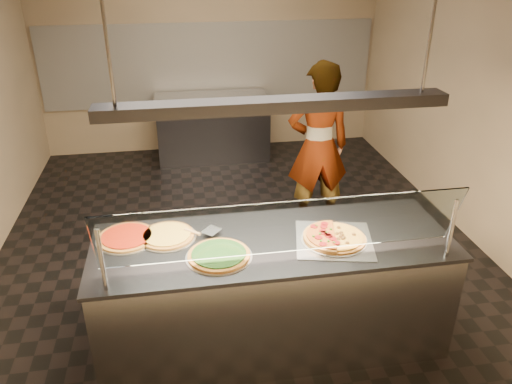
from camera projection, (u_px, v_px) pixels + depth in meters
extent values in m
cube|color=black|center=(240.00, 246.00, 5.34)|extent=(5.00, 6.00, 0.02)
cube|color=tan|center=(210.00, 50.00, 7.34)|extent=(5.00, 0.02, 3.00)
cube|color=tan|center=(337.00, 323.00, 2.01)|extent=(5.00, 0.02, 3.00)
cube|color=tan|center=(483.00, 97.00, 5.05)|extent=(0.02, 6.00, 3.00)
cube|color=silver|center=(211.00, 64.00, 7.40)|extent=(4.90, 0.02, 1.20)
cube|color=#B7B7BC|center=(272.00, 293.00, 3.87)|extent=(2.60, 0.90, 0.90)
cube|color=#333337|center=(273.00, 242.00, 3.66)|extent=(2.64, 0.94, 0.03)
cylinder|color=#B7B7BC|center=(102.00, 260.00, 3.03)|extent=(0.03, 0.03, 0.44)
cylinder|color=#B7B7BC|center=(452.00, 228.00, 3.38)|extent=(0.03, 0.03, 0.44)
cube|color=white|center=(284.00, 228.00, 3.22)|extent=(2.40, 0.18, 0.47)
cube|color=silver|center=(334.00, 240.00, 3.65)|extent=(0.66, 0.66, 0.01)
cylinder|color=silver|center=(334.00, 239.00, 3.65)|extent=(0.49, 0.49, 0.01)
cylinder|color=maroon|center=(324.00, 223.00, 3.77)|extent=(0.06, 0.06, 0.01)
cylinder|color=maroon|center=(323.00, 226.00, 3.73)|extent=(0.06, 0.06, 0.01)
cylinder|color=maroon|center=(314.00, 226.00, 3.73)|extent=(0.06, 0.06, 0.01)
cylinder|color=maroon|center=(323.00, 230.00, 3.67)|extent=(0.06, 0.06, 0.01)
cylinder|color=maroon|center=(323.00, 232.00, 3.64)|extent=(0.06, 0.06, 0.01)
cylinder|color=maroon|center=(328.00, 234.00, 3.63)|extent=(0.06, 0.06, 0.01)
cylinder|color=maroon|center=(318.00, 237.00, 3.59)|extent=(0.06, 0.06, 0.01)
cylinder|color=maroon|center=(329.00, 235.00, 3.61)|extent=(0.06, 0.06, 0.01)
cylinder|color=maroon|center=(323.00, 243.00, 3.51)|extent=(0.06, 0.06, 0.01)
cylinder|color=maroon|center=(332.00, 238.00, 3.58)|extent=(0.06, 0.06, 0.01)
cylinder|color=maroon|center=(336.00, 242.00, 3.53)|extent=(0.06, 0.06, 0.01)
cube|color=#19590F|center=(331.00, 229.00, 3.69)|extent=(0.02, 0.02, 0.01)
cube|color=#19590F|center=(316.00, 225.00, 3.73)|extent=(0.02, 0.02, 0.01)
cube|color=#19590F|center=(327.00, 232.00, 3.65)|extent=(0.02, 0.01, 0.01)
cube|color=#19590F|center=(320.00, 233.00, 3.63)|extent=(0.02, 0.02, 0.01)
cube|color=#19590F|center=(313.00, 236.00, 3.60)|extent=(0.02, 0.02, 0.01)
cube|color=#19590F|center=(321.00, 240.00, 3.55)|extent=(0.01, 0.02, 0.01)
cube|color=#19590F|center=(328.00, 240.00, 3.54)|extent=(0.02, 0.02, 0.01)
cube|color=#19590F|center=(334.00, 242.00, 3.52)|extent=(0.02, 0.02, 0.01)
sphere|color=#513014|center=(338.00, 238.00, 3.60)|extent=(0.03, 0.03, 0.03)
sphere|color=#513014|center=(347.00, 243.00, 3.55)|extent=(0.03, 0.03, 0.03)
sphere|color=#513014|center=(343.00, 238.00, 3.61)|extent=(0.03, 0.03, 0.03)
sphere|color=#513014|center=(344.00, 237.00, 3.62)|extent=(0.03, 0.03, 0.03)
sphere|color=#513014|center=(341.00, 236.00, 3.63)|extent=(0.03, 0.03, 0.03)
sphere|color=#513014|center=(354.00, 234.00, 3.66)|extent=(0.03, 0.03, 0.03)
sphere|color=#513014|center=(342.00, 234.00, 3.66)|extent=(0.03, 0.03, 0.03)
sphere|color=#513014|center=(341.00, 232.00, 3.68)|extent=(0.03, 0.03, 0.03)
sphere|color=#513014|center=(337.00, 233.00, 3.67)|extent=(0.03, 0.03, 0.03)
sphere|color=#513014|center=(338.00, 227.00, 3.75)|extent=(0.03, 0.03, 0.03)
cylinder|color=silver|center=(219.00, 256.00, 3.46)|extent=(0.47, 0.47, 0.01)
cylinder|color=#985E25|center=(219.00, 255.00, 3.45)|extent=(0.44, 0.44, 0.02)
cylinder|color=#123613|center=(219.00, 253.00, 3.45)|extent=(0.38, 0.38, 0.01)
cylinder|color=silver|center=(167.00, 236.00, 3.70)|extent=(0.43, 0.43, 0.01)
cylinder|color=#985E25|center=(167.00, 235.00, 3.69)|extent=(0.40, 0.40, 0.02)
cylinder|color=gold|center=(167.00, 234.00, 3.69)|extent=(0.35, 0.35, 0.01)
cylinder|color=silver|center=(127.00, 238.00, 3.68)|extent=(0.45, 0.45, 0.01)
cylinder|color=#985E25|center=(127.00, 237.00, 3.67)|extent=(0.42, 0.42, 0.02)
cylinder|color=maroon|center=(127.00, 235.00, 3.67)|extent=(0.37, 0.37, 0.01)
cube|color=#B7B7BC|center=(211.00, 230.00, 3.73)|extent=(0.17, 0.17, 0.00)
cylinder|color=tan|center=(192.00, 231.00, 3.71)|extent=(0.12, 0.11, 0.02)
cube|color=#333337|center=(213.00, 128.00, 7.39)|extent=(1.61, 0.70, 0.90)
cube|color=#B7B7BC|center=(212.00, 98.00, 7.18)|extent=(1.65, 0.74, 0.03)
imported|color=#2E2A32|center=(318.00, 147.00, 5.37)|extent=(0.69, 0.46, 1.86)
cube|color=#333337|center=(276.00, 105.00, 3.20)|extent=(2.30, 0.18, 0.08)
cylinder|color=#B7B7BC|center=(104.00, 19.00, 2.81)|extent=(0.02, 0.02, 1.01)
cylinder|color=#B7B7BC|center=(434.00, 12.00, 3.11)|extent=(0.02, 0.02, 1.01)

